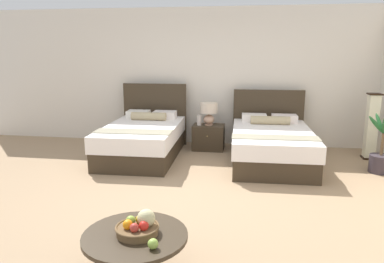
# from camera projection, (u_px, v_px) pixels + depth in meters

# --- Properties ---
(ground_plane) EXTENTS (10.05, 9.57, 0.02)m
(ground_plane) POSITION_uv_depth(u_px,v_px,m) (190.00, 198.00, 4.78)
(ground_plane) COLOR #9F8161
(wall_back) EXTENTS (10.05, 0.12, 2.72)m
(wall_back) POSITION_uv_depth(u_px,v_px,m) (213.00, 77.00, 7.37)
(wall_back) COLOR silver
(wall_back) RESTS_ON ground
(bed_near_window) EXTENTS (1.31, 2.11, 1.23)m
(bed_near_window) POSITION_uv_depth(u_px,v_px,m) (143.00, 139.00, 6.58)
(bed_near_window) COLOR #382C1D
(bed_near_window) RESTS_ON ground
(bed_near_corner) EXTENTS (1.38, 2.14, 1.14)m
(bed_near_corner) POSITION_uv_depth(u_px,v_px,m) (271.00, 144.00, 6.24)
(bed_near_corner) COLOR #382C1D
(bed_near_corner) RESTS_ON ground
(nightstand) EXTENTS (0.60, 0.48, 0.48)m
(nightstand) POSITION_uv_depth(u_px,v_px,m) (209.00, 137.00, 7.07)
(nightstand) COLOR #382C1D
(nightstand) RESTS_ON ground
(table_lamp) EXTENTS (0.33, 0.33, 0.43)m
(table_lamp) POSITION_uv_depth(u_px,v_px,m) (209.00, 111.00, 6.98)
(table_lamp) COLOR #DAAA8E
(table_lamp) RESTS_ON nightstand
(vase) EXTENTS (0.09, 0.09, 0.20)m
(vase) POSITION_uv_depth(u_px,v_px,m) (199.00, 120.00, 6.99)
(vase) COLOR beige
(vase) RESTS_ON nightstand
(coffee_table) EXTENTS (0.87, 0.87, 0.41)m
(coffee_table) POSITION_uv_depth(u_px,v_px,m) (135.00, 244.00, 3.01)
(coffee_table) COLOR #382C1D
(coffee_table) RESTS_ON ground
(fruit_bowl) EXTENTS (0.36, 0.36, 0.20)m
(fruit_bowl) POSITION_uv_depth(u_px,v_px,m) (139.00, 226.00, 2.98)
(fruit_bowl) COLOR brown
(fruit_bowl) RESTS_ON coffee_table
(loose_apple) EXTENTS (0.08, 0.08, 0.08)m
(loose_apple) POSITION_uv_depth(u_px,v_px,m) (153.00, 244.00, 2.75)
(loose_apple) COLOR #93B648
(loose_apple) RESTS_ON coffee_table
(floor_lamp_corner) EXTENTS (0.22, 0.22, 1.16)m
(floor_lamp_corner) POSITION_uv_depth(u_px,v_px,m) (371.00, 127.00, 6.38)
(floor_lamp_corner) COLOR black
(floor_lamp_corner) RESTS_ON ground
(potted_palm) EXTENTS (0.50, 0.52, 0.96)m
(potted_palm) POSITION_uv_depth(u_px,v_px,m) (381.00, 156.00, 5.71)
(potted_palm) COLOR #393037
(potted_palm) RESTS_ON ground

